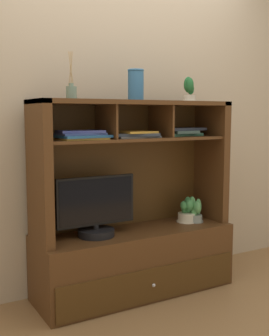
% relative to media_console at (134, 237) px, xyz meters
% --- Properties ---
extents(floor_plane, '(6.00, 6.00, 0.02)m').
position_rel_media_console_xyz_m(floor_plane, '(0.00, -0.01, -0.42)').
color(floor_plane, olive).
rests_on(floor_plane, ground).
extents(back_wall, '(6.00, 0.02, 2.80)m').
position_rel_media_console_xyz_m(back_wall, '(0.00, 0.27, 0.99)').
color(back_wall, '#BBA88D').
rests_on(back_wall, ground).
extents(media_console, '(1.45, 0.52, 1.38)m').
position_rel_media_console_xyz_m(media_console, '(0.00, 0.00, 0.00)').
color(media_console, '#4B2C15').
rests_on(media_console, ground).
extents(tv_monitor, '(0.56, 0.25, 0.41)m').
position_rel_media_console_xyz_m(tv_monitor, '(-0.31, -0.03, 0.23)').
color(tv_monitor, black).
rests_on(tv_monitor, media_console).
extents(potted_orchid, '(0.13, 0.14, 0.19)m').
position_rel_media_console_xyz_m(potted_orchid, '(0.52, -0.04, 0.14)').
color(potted_orchid, gray).
rests_on(potted_orchid, media_console).
extents(potted_fern, '(0.15, 0.15, 0.20)m').
position_rel_media_console_xyz_m(potted_fern, '(0.46, -0.02, 0.13)').
color(potted_fern, beige).
rests_on(potted_fern, media_console).
extents(magazine_stack_left, '(0.35, 0.26, 0.06)m').
position_rel_media_console_xyz_m(magazine_stack_left, '(-0.42, -0.05, 0.75)').
color(magazine_stack_left, gold).
rests_on(magazine_stack_left, media_console).
extents(magazine_stack_centre, '(0.34, 0.27, 0.05)m').
position_rel_media_console_xyz_m(magazine_stack_centre, '(-0.01, -0.02, 0.74)').
color(magazine_stack_centre, slate).
rests_on(magazine_stack_centre, media_console).
extents(magazine_stack_right, '(0.37, 0.22, 0.06)m').
position_rel_media_console_xyz_m(magazine_stack_right, '(0.42, 0.02, 0.75)').
color(magazine_stack_right, '#407F64').
rests_on(magazine_stack_right, media_console).
extents(diffuser_bottle, '(0.07, 0.07, 0.30)m').
position_rel_media_console_xyz_m(diffuser_bottle, '(-0.47, -0.01, 1.03)').
color(diffuser_bottle, slate).
rests_on(diffuser_bottle, media_console).
extents(potted_succulent, '(0.11, 0.11, 0.18)m').
position_rel_media_console_xyz_m(potted_succulent, '(0.47, -0.02, 1.06)').
color(potted_succulent, beige).
rests_on(potted_succulent, media_console).
extents(ceramic_vase, '(0.11, 0.11, 0.21)m').
position_rel_media_console_xyz_m(ceramic_vase, '(0.00, -0.03, 1.08)').
color(ceramic_vase, '#2E6291').
rests_on(ceramic_vase, media_console).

